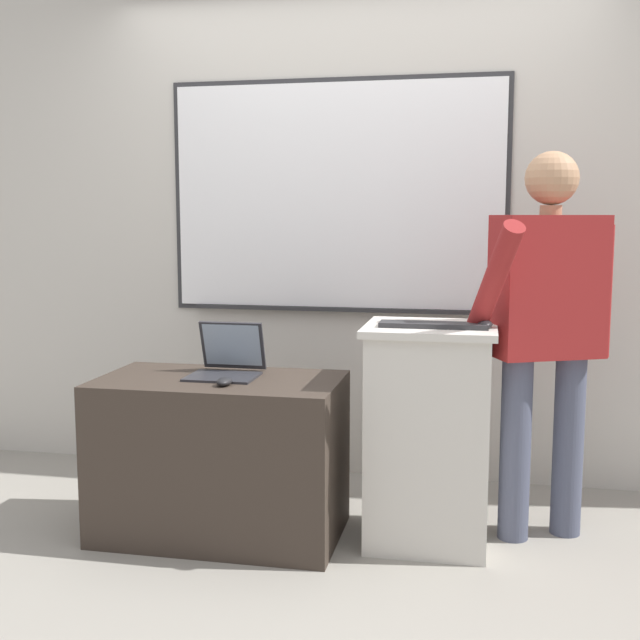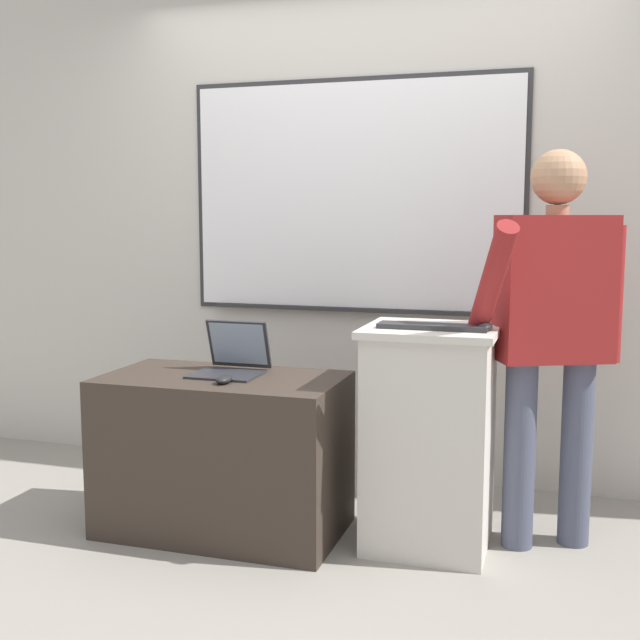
# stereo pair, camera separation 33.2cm
# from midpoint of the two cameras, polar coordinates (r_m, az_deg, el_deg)

# --- Properties ---
(ground_plane) EXTENTS (30.00, 30.00, 0.00)m
(ground_plane) POSITION_cam_midpoint_polar(r_m,az_deg,el_deg) (3.22, 0.62, -18.02)
(ground_plane) COLOR gray
(back_wall) EXTENTS (6.40, 0.17, 2.95)m
(back_wall) POSITION_cam_midpoint_polar(r_m,az_deg,el_deg) (4.24, 6.04, 8.71)
(back_wall) COLOR beige
(back_wall) RESTS_ON ground_plane
(lectern_podium) EXTENTS (0.54, 0.49, 0.93)m
(lectern_podium) POSITION_cam_midpoint_polar(r_m,az_deg,el_deg) (3.42, 10.59, -8.20)
(lectern_podium) COLOR beige
(lectern_podium) RESTS_ON ground_plane
(side_desk) EXTENTS (1.04, 0.58, 0.69)m
(side_desk) POSITION_cam_midpoint_polar(r_m,az_deg,el_deg) (3.56, -4.20, -9.50)
(side_desk) COLOR #382D26
(side_desk) RESTS_ON ground_plane
(person_presenter) EXTENTS (0.62, 0.67, 1.64)m
(person_presenter) POSITION_cam_midpoint_polar(r_m,az_deg,el_deg) (3.44, 18.94, -0.05)
(person_presenter) COLOR #474C60
(person_presenter) RESTS_ON ground_plane
(laptop) EXTENTS (0.29, 0.30, 0.23)m
(laptop) POSITION_cam_midpoint_polar(r_m,az_deg,el_deg) (3.55, -3.53, -2.64)
(laptop) COLOR #28282D
(laptop) RESTS_ON side_desk
(wireless_keyboard) EXTENTS (0.44, 0.11, 0.02)m
(wireless_keyboard) POSITION_cam_midpoint_polar(r_m,az_deg,el_deg) (3.26, 10.93, -0.48)
(wireless_keyboard) COLOR #2D2D30
(wireless_keyboard) RESTS_ON lectern_podium
(computer_mouse_by_laptop) EXTENTS (0.06, 0.10, 0.03)m
(computer_mouse_by_laptop) POSITION_cam_midpoint_polar(r_m,az_deg,el_deg) (3.32, -4.01, -4.27)
(computer_mouse_by_laptop) COLOR black
(computer_mouse_by_laptop) RESTS_ON side_desk
(computer_mouse_by_keyboard) EXTENTS (0.06, 0.10, 0.03)m
(computer_mouse_by_keyboard) POSITION_cam_midpoint_polar(r_m,az_deg,el_deg) (3.25, 14.55, -0.47)
(computer_mouse_by_keyboard) COLOR black
(computer_mouse_by_keyboard) RESTS_ON lectern_podium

